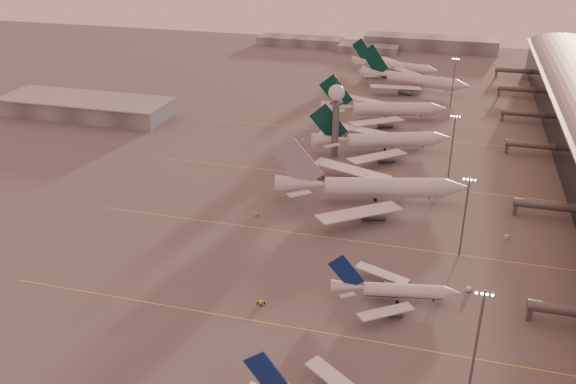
# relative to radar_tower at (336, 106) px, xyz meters

# --- Properties ---
(ground) EXTENTS (700.00, 700.00, 0.00)m
(ground) POSITION_rel_radar_tower_xyz_m (-5.00, -120.00, -20.95)
(ground) COLOR #585555
(ground) RESTS_ON ground
(taxiway_markings) EXTENTS (180.00, 185.25, 0.02)m
(taxiway_markings) POSITION_rel_radar_tower_xyz_m (25.00, -64.00, -20.94)
(taxiway_markings) COLOR #EDDC53
(taxiway_markings) RESTS_ON ground
(hangar) EXTENTS (82.00, 27.00, 8.50)m
(hangar) POSITION_rel_radar_tower_xyz_m (-125.00, 20.00, -16.63)
(hangar) COLOR slate
(hangar) RESTS_ON ground
(radar_tower) EXTENTS (6.40, 6.40, 31.10)m
(radar_tower) POSITION_rel_radar_tower_xyz_m (0.00, 0.00, 0.00)
(radar_tower) COLOR #57595E
(radar_tower) RESTS_ON ground
(mast_a) EXTENTS (3.60, 0.56, 25.00)m
(mast_a) POSITION_rel_radar_tower_xyz_m (53.00, -120.00, -7.21)
(mast_a) COLOR #57595E
(mast_a) RESTS_ON ground
(mast_b) EXTENTS (3.60, 0.56, 25.00)m
(mast_b) POSITION_rel_radar_tower_xyz_m (50.00, -65.00, -7.21)
(mast_b) COLOR #57595E
(mast_b) RESTS_ON ground
(mast_c) EXTENTS (3.60, 0.56, 25.00)m
(mast_c) POSITION_rel_radar_tower_xyz_m (45.00, -10.00, -7.21)
(mast_c) COLOR #57595E
(mast_c) RESTS_ON ground
(mast_d) EXTENTS (3.60, 0.56, 25.00)m
(mast_d) POSITION_rel_radar_tower_xyz_m (43.00, 80.00, -7.21)
(mast_d) COLOR #57595E
(mast_d) RESTS_ON ground
(distant_horizon) EXTENTS (165.00, 37.50, 9.00)m
(distant_horizon) POSITION_rel_radar_tower_xyz_m (-2.38, 205.14, -17.06)
(distant_horizon) COLOR slate
(distant_horizon) RESTS_ON ground
(narrowbody_mid) EXTENTS (33.38, 26.41, 13.14)m
(narrowbody_mid) POSITION_rel_radar_tower_xyz_m (34.19, -92.65, -18.29)
(narrowbody_mid) COLOR silver
(narrowbody_mid) RESTS_ON ground
(widebody_white) EXTENTS (65.10, 51.55, 23.32)m
(widebody_white) POSITION_rel_radar_tower_xyz_m (20.38, -37.14, -16.91)
(widebody_white) COLOR silver
(widebody_white) RESTS_ON ground
(greentail_a) EXTENTS (55.88, 44.34, 21.20)m
(greentail_a) POSITION_rel_radar_tower_xyz_m (17.56, 10.15, -17.21)
(greentail_a) COLOR silver
(greentail_a) RESTS_ON ground
(greentail_b) EXTENTS (58.70, 46.82, 21.74)m
(greentail_b) POSITION_rel_radar_tower_xyz_m (13.18, 51.52, -17.11)
(greentail_b) COLOR silver
(greentail_b) RESTS_ON ground
(greentail_c) EXTENTS (60.59, 48.42, 22.30)m
(greentail_c) POSITION_rel_radar_tower_xyz_m (22.57, 106.97, -17.01)
(greentail_c) COLOR silver
(greentail_c) RESTS_ON ground
(greentail_d) EXTENTS (52.57, 42.05, 19.30)m
(greentail_d) POSITION_rel_radar_tower_xyz_m (8.38, 137.77, -17.54)
(greentail_d) COLOR silver
(greentail_d) RESTS_ON ground
(gsv_tug_mid) EXTENTS (3.94, 3.38, 0.97)m
(gsv_tug_mid) POSITION_rel_radar_tower_xyz_m (1.70, -103.15, -20.45)
(gsv_tug_mid) COLOR gold
(gsv_tug_mid) RESTS_ON ground
(gsv_truck_b) EXTENTS (6.49, 3.36, 2.50)m
(gsv_truck_b) POSITION_rel_radar_tower_xyz_m (53.11, -83.35, -19.68)
(gsv_truck_b) COLOR silver
(gsv_truck_b) RESTS_ON ground
(gsv_truck_c) EXTENTS (5.58, 2.90, 2.14)m
(gsv_truck_c) POSITION_rel_radar_tower_xyz_m (-14.10, -57.15, -19.86)
(gsv_truck_c) COLOR gold
(gsv_truck_c) RESTS_ON ground
(gsv_catering_b) EXTENTS (5.39, 2.60, 4.41)m
(gsv_catering_b) POSITION_rel_radar_tower_xyz_m (63.89, -51.28, -18.75)
(gsv_catering_b) COLOR silver
(gsv_catering_b) RESTS_ON ground
(gsv_tug_far) EXTENTS (2.94, 4.15, 1.08)m
(gsv_tug_far) POSITION_rel_radar_tower_xyz_m (-0.32, -23.16, -20.39)
(gsv_tug_far) COLOR #4E5153
(gsv_tug_far) RESTS_ON ground
(gsv_truck_d) EXTENTS (2.79, 5.37, 2.06)m
(gsv_truck_d) POSITION_rel_radar_tower_xyz_m (-16.32, 13.94, -19.90)
(gsv_truck_d) COLOR silver
(gsv_truck_d) RESTS_ON ground
(gsv_tug_hangar) EXTENTS (3.81, 3.36, 0.93)m
(gsv_tug_hangar) POSITION_rel_radar_tower_xyz_m (29.21, 32.34, -20.47)
(gsv_tug_hangar) COLOR gold
(gsv_tug_hangar) RESTS_ON ground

